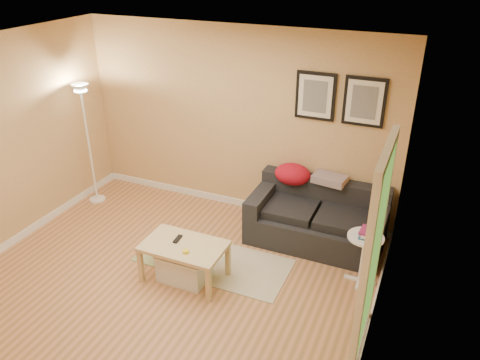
# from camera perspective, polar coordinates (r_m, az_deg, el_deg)

# --- Properties ---
(floor) EXTENTS (4.50, 4.50, 0.00)m
(floor) POSITION_cam_1_polar(r_m,az_deg,el_deg) (5.57, -8.91, -12.34)
(floor) COLOR tan
(floor) RESTS_ON ground
(ceiling) EXTENTS (4.50, 4.50, 0.00)m
(ceiling) POSITION_cam_1_polar(r_m,az_deg,el_deg) (4.44, -11.32, 14.79)
(ceiling) COLOR white
(ceiling) RESTS_ON wall_back
(wall_back) EXTENTS (4.50, 0.00, 4.50)m
(wall_back) POSITION_cam_1_polar(r_m,az_deg,el_deg) (6.48, -0.42, 7.05)
(wall_back) COLOR tan
(wall_back) RESTS_ON ground
(wall_right) EXTENTS (0.00, 4.00, 4.00)m
(wall_right) POSITION_cam_1_polar(r_m,az_deg,el_deg) (4.20, 17.02, -5.89)
(wall_right) COLOR tan
(wall_right) RESTS_ON ground
(baseboard_back) EXTENTS (4.50, 0.02, 0.10)m
(baseboard_back) POSITION_cam_1_polar(r_m,az_deg,el_deg) (6.99, -0.42, -2.67)
(baseboard_back) COLOR white
(baseboard_back) RESTS_ON ground
(baseboard_left) EXTENTS (0.02, 4.00, 0.10)m
(baseboard_left) POSITION_cam_1_polar(r_m,az_deg,el_deg) (6.84, -25.23, -6.26)
(baseboard_left) COLOR white
(baseboard_left) RESTS_ON ground
(baseboard_right) EXTENTS (0.02, 4.00, 0.10)m
(baseboard_right) POSITION_cam_1_polar(r_m,az_deg,el_deg) (4.96, 14.90, -18.15)
(baseboard_right) COLOR white
(baseboard_right) RESTS_ON ground
(sofa) EXTENTS (1.70, 0.90, 0.75)m
(sofa) POSITION_cam_1_polar(r_m,az_deg,el_deg) (6.09, 9.32, -4.35)
(sofa) COLOR black
(sofa) RESTS_ON ground
(red_throw) EXTENTS (0.48, 0.36, 0.28)m
(red_throw) POSITION_cam_1_polar(r_m,az_deg,el_deg) (6.22, 6.40, 0.70)
(red_throw) COLOR #BA112D
(red_throw) RESTS_ON sofa
(plaid_throw) EXTENTS (0.45, 0.32, 0.10)m
(plaid_throw) POSITION_cam_1_polar(r_m,az_deg,el_deg) (6.14, 10.83, 0.12)
(plaid_throw) COLOR tan
(plaid_throw) RESTS_ON sofa
(framed_print_left) EXTENTS (0.50, 0.04, 0.60)m
(framed_print_left) POSITION_cam_1_polar(r_m,az_deg,el_deg) (5.97, 9.14, 10.03)
(framed_print_left) COLOR black
(framed_print_left) RESTS_ON wall_back
(framed_print_right) EXTENTS (0.50, 0.04, 0.60)m
(framed_print_right) POSITION_cam_1_polar(r_m,az_deg,el_deg) (5.86, 14.87, 9.15)
(framed_print_right) COLOR black
(framed_print_right) RESTS_ON wall_back
(area_rug) EXTENTS (1.25, 0.85, 0.01)m
(area_rug) POSITION_cam_1_polar(r_m,az_deg,el_deg) (5.73, -0.53, -10.59)
(area_rug) COLOR beige
(area_rug) RESTS_ON ground
(green_runner) EXTENTS (0.70, 0.50, 0.01)m
(green_runner) POSITION_cam_1_polar(r_m,az_deg,el_deg) (6.00, -8.99, -9.08)
(green_runner) COLOR #668C4C
(green_runner) RESTS_ON ground
(coffee_table) EXTENTS (0.98, 0.66, 0.47)m
(coffee_table) POSITION_cam_1_polar(r_m,az_deg,el_deg) (5.49, -6.73, -9.79)
(coffee_table) COLOR #D4BA81
(coffee_table) RESTS_ON ground
(remote_control) EXTENTS (0.06, 0.16, 0.02)m
(remote_control) POSITION_cam_1_polar(r_m,az_deg,el_deg) (5.43, -7.58, -7.10)
(remote_control) COLOR black
(remote_control) RESTS_ON coffee_table
(tape_roll) EXTENTS (0.07, 0.07, 0.03)m
(tape_roll) POSITION_cam_1_polar(r_m,az_deg,el_deg) (5.21, -6.60, -8.62)
(tape_roll) COLOR yellow
(tape_roll) RESTS_ON coffee_table
(storage_bin) EXTENTS (0.56, 0.41, 0.35)m
(storage_bin) POSITION_cam_1_polar(r_m,az_deg,el_deg) (5.52, -6.75, -10.30)
(storage_bin) COLOR white
(storage_bin) RESTS_ON ground
(side_table) EXTENTS (0.40, 0.40, 0.62)m
(side_table) POSITION_cam_1_polar(r_m,az_deg,el_deg) (5.53, 14.65, -9.28)
(side_table) COLOR white
(side_table) RESTS_ON ground
(book_stack) EXTENTS (0.21, 0.26, 0.07)m
(book_stack) POSITION_cam_1_polar(r_m,az_deg,el_deg) (5.36, 15.31, -6.21)
(book_stack) COLOR #2D5F88
(book_stack) RESTS_ON side_table
(floor_lamp) EXTENTS (0.23, 0.23, 1.80)m
(floor_lamp) POSITION_cam_1_polar(r_m,az_deg,el_deg) (7.11, -17.80, 3.67)
(floor_lamp) COLOR white
(floor_lamp) RESTS_ON ground
(doorway) EXTENTS (0.12, 1.01, 2.13)m
(doorway) POSITION_cam_1_polar(r_m,az_deg,el_deg) (4.23, 15.55, -9.93)
(doorway) COLOR white
(doorway) RESTS_ON ground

